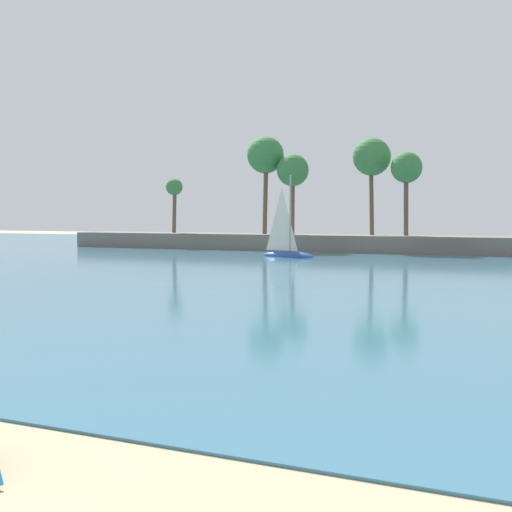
{
  "coord_description": "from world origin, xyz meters",
  "views": [
    {
      "loc": [
        7.07,
        -0.49,
        3.91
      ],
      "look_at": [
        1.1,
        12.52,
        3.05
      ],
      "focal_mm": 48.39,
      "sensor_mm": 36.0,
      "label": 1
    }
  ],
  "objects": [
    {
      "name": "sailboat_near_shore",
      "position": [
        -16.88,
        58.44,
        0.79
      ],
      "size": [
        5.77,
        2.74,
        8.05
      ],
      "color": "#234793",
      "rests_on": "sea"
    },
    {
      "name": "palm_headland",
      "position": [
        1.38,
        69.66,
        3.43
      ],
      "size": [
        95.6,
        6.88,
        13.1
      ],
      "color": "slate",
      "rests_on": "ground"
    },
    {
      "name": "sea",
      "position": [
        0.0,
        59.42,
        0.03
      ],
      "size": [
        220.0,
        100.53,
        0.06
      ],
      "primitive_type": "cube",
      "color": "#386B84",
      "rests_on": "ground"
    }
  ]
}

